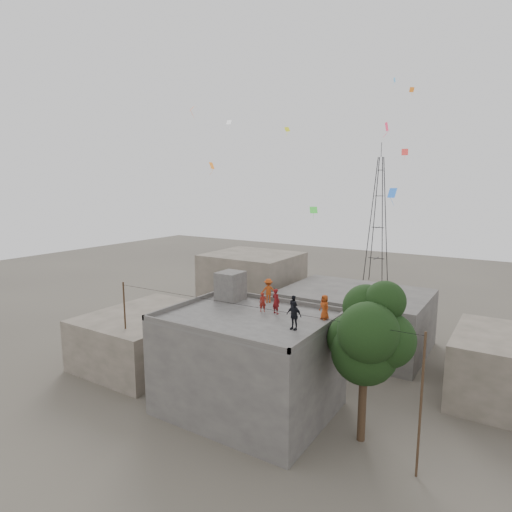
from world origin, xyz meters
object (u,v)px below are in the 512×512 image
(stair_head_box, at_px, (231,286))
(person_red_adult, at_px, (276,301))
(transmission_tower, at_px, (378,221))
(tree, at_px, (369,336))
(person_dark_adult, at_px, (294,315))

(stair_head_box, distance_m, person_red_adult, 4.51)
(stair_head_box, relative_size, transmission_tower, 0.10)
(stair_head_box, bearing_deg, tree, -10.74)
(person_red_adult, height_order, person_dark_adult, person_dark_adult)
(person_dark_adult, bearing_deg, stair_head_box, 159.54)
(stair_head_box, height_order, person_red_adult, stair_head_box)
(transmission_tower, height_order, person_dark_adult, transmission_tower)
(stair_head_box, distance_m, transmission_tower, 37.46)
(person_red_adult, bearing_deg, transmission_tower, -64.28)
(stair_head_box, bearing_deg, person_red_adult, -15.10)
(tree, xyz_separation_m, person_red_adult, (-6.22, 0.83, 0.81))
(tree, bearing_deg, person_red_adult, 172.39)
(stair_head_box, xyz_separation_m, person_dark_adult, (6.67, -3.23, -0.19))
(person_dark_adult, bearing_deg, person_red_adult, 143.84)
(tree, bearing_deg, stair_head_box, 169.26)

